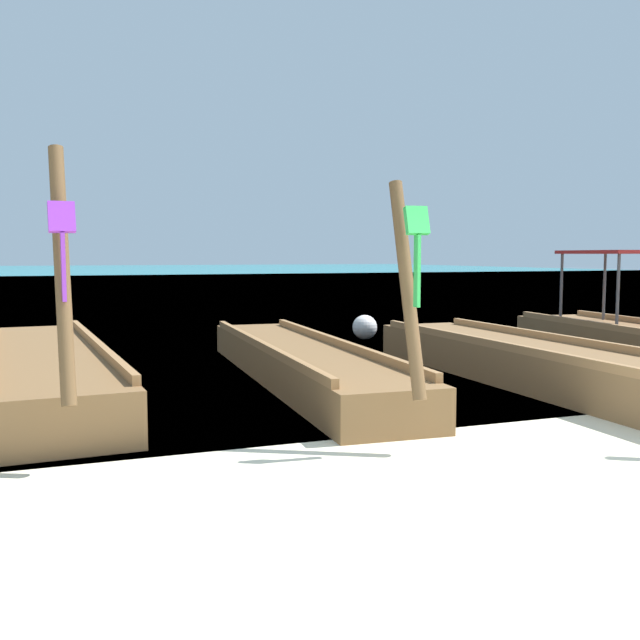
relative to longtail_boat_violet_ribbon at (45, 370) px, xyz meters
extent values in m
plane|color=beige|center=(3.10, -5.80, -0.28)|extent=(120.00, 120.00, 0.00)
plane|color=teal|center=(3.10, 56.63, -0.27)|extent=(120.00, 120.00, 0.00)
cube|color=brown|center=(0.00, 0.03, -0.02)|extent=(1.67, 6.48, 0.52)
cube|color=#996C3F|center=(0.62, 0.06, 0.30)|extent=(0.40, 5.90, 0.10)
cylinder|color=brown|center=(0.18, -3.30, 1.26)|extent=(0.16, 0.66, 2.07)
cube|color=purple|center=(0.19, -3.41, 1.70)|extent=(0.21, 0.13, 0.25)
cube|color=purple|center=(0.19, -3.43, 1.31)|extent=(0.03, 0.08, 0.53)
cube|color=brown|center=(3.21, -0.33, -0.05)|extent=(1.52, 6.66, 0.46)
cube|color=#996C3F|center=(2.68, -0.30, 0.23)|extent=(0.43, 6.07, 0.10)
cube|color=#996C3F|center=(3.73, -0.36, 0.23)|extent=(0.43, 6.07, 0.10)
cylinder|color=brown|center=(3.01, -3.76, 1.12)|extent=(0.16, 0.69, 1.92)
cube|color=green|center=(3.00, -3.93, 1.70)|extent=(0.21, 0.14, 0.25)
cube|color=green|center=(3.00, -3.95, 1.27)|extent=(0.03, 0.08, 0.61)
cube|color=brown|center=(6.05, -1.67, -0.03)|extent=(1.38, 6.77, 0.49)
cube|color=#9F7246|center=(5.44, -1.67, 0.27)|extent=(0.16, 6.22, 0.10)
cube|color=#9F7246|center=(6.65, -1.68, 0.27)|extent=(0.16, 6.22, 0.10)
cube|color=brown|center=(9.12, -0.19, -0.03)|extent=(1.88, 5.42, 0.49)
cube|color=#9F7246|center=(8.52, -0.12, 0.26)|extent=(0.63, 4.86, 0.10)
cylinder|color=#4C4C51|center=(8.66, -0.27, 0.82)|extent=(0.06, 0.06, 1.22)
cylinder|color=#4C4C51|center=(8.84, 1.31, 0.82)|extent=(0.06, 0.06, 1.22)
cylinder|color=#4C4C51|center=(9.73, 1.21, 0.82)|extent=(0.06, 0.06, 1.22)
cube|color=#AD2323|center=(9.19, 0.47, 1.46)|extent=(1.29, 1.90, 0.06)
sphere|color=white|center=(5.97, 3.65, -0.03)|extent=(0.50, 0.50, 0.50)
camera|label=1|loc=(0.07, -9.35, 1.41)|focal=40.30mm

